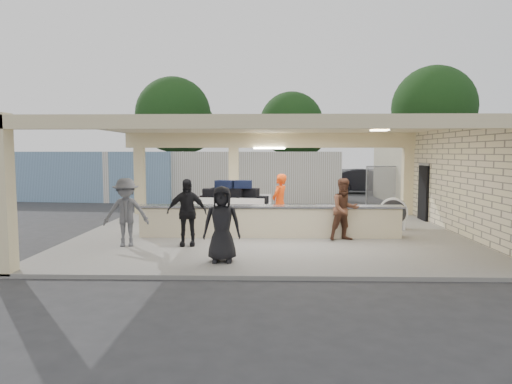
{
  "coord_description": "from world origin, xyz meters",
  "views": [
    {
      "loc": [
        -0.05,
        -14.46,
        2.71
      ],
      "look_at": [
        -0.46,
        1.0,
        1.36
      ],
      "focal_mm": 32.0,
      "sensor_mm": 36.0,
      "label": 1
    }
  ],
  "objects_px": {
    "car_white_a": "(426,185)",
    "passenger_c": "(126,212)",
    "baggage_handler": "(280,203)",
    "passenger_a": "(345,209)",
    "luggage_cart": "(230,201)",
    "passenger_b": "(187,212)",
    "drum_fan": "(393,212)",
    "car_dark": "(366,181)",
    "container_blue": "(86,176)",
    "passenger_d": "(222,224)",
    "car_white_b": "(458,185)",
    "baggage_counter": "(270,221)",
    "container_white": "(224,176)"
  },
  "relations": [
    {
      "from": "drum_fan",
      "to": "car_white_b",
      "type": "distance_m",
      "value": 14.66
    },
    {
      "from": "passenger_a",
      "to": "container_white",
      "type": "height_order",
      "value": "container_white"
    },
    {
      "from": "container_blue",
      "to": "baggage_counter",
      "type": "bearing_deg",
      "value": -42.57
    },
    {
      "from": "baggage_counter",
      "to": "baggage_handler",
      "type": "relative_size",
      "value": 4.29
    },
    {
      "from": "drum_fan",
      "to": "car_dark",
      "type": "height_order",
      "value": "car_dark"
    },
    {
      "from": "container_blue",
      "to": "passenger_d",
      "type": "bearing_deg",
      "value": -52.61
    },
    {
      "from": "passenger_d",
      "to": "car_dark",
      "type": "height_order",
      "value": "passenger_d"
    },
    {
      "from": "baggage_handler",
      "to": "car_white_b",
      "type": "height_order",
      "value": "baggage_handler"
    },
    {
      "from": "car_white_a",
      "to": "luggage_cart",
      "type": "bearing_deg",
      "value": 113.42
    },
    {
      "from": "drum_fan",
      "to": "passenger_d",
      "type": "relative_size",
      "value": 0.58
    },
    {
      "from": "container_blue",
      "to": "car_white_a",
      "type": "bearing_deg",
      "value": 10.65
    },
    {
      "from": "car_white_a",
      "to": "container_blue",
      "type": "distance_m",
      "value": 19.81
    },
    {
      "from": "car_white_b",
      "to": "baggage_counter",
      "type": "bearing_deg",
      "value": 135.04
    },
    {
      "from": "luggage_cart",
      "to": "baggage_handler",
      "type": "height_order",
      "value": "baggage_handler"
    },
    {
      "from": "car_white_a",
      "to": "passenger_c",
      "type": "bearing_deg",
      "value": 116.38
    },
    {
      "from": "car_white_b",
      "to": "container_blue",
      "type": "relative_size",
      "value": 0.42
    },
    {
      "from": "baggage_counter",
      "to": "car_white_a",
      "type": "relative_size",
      "value": 1.54
    },
    {
      "from": "passenger_a",
      "to": "passenger_d",
      "type": "bearing_deg",
      "value": -157.26
    },
    {
      "from": "luggage_cart",
      "to": "passenger_b",
      "type": "relative_size",
      "value": 1.57
    },
    {
      "from": "luggage_cart",
      "to": "car_white_b",
      "type": "height_order",
      "value": "luggage_cart"
    },
    {
      "from": "baggage_handler",
      "to": "car_white_b",
      "type": "distance_m",
      "value": 17.48
    },
    {
      "from": "car_dark",
      "to": "passenger_c",
      "type": "bearing_deg",
      "value": 153.27
    },
    {
      "from": "baggage_handler",
      "to": "passenger_d",
      "type": "distance_m",
      "value": 4.39
    },
    {
      "from": "baggage_handler",
      "to": "passenger_c",
      "type": "xyz_separation_m",
      "value": [
        -4.33,
        -2.4,
        -0.01
      ]
    },
    {
      "from": "passenger_c",
      "to": "passenger_a",
      "type": "bearing_deg",
      "value": -3.55
    },
    {
      "from": "baggage_handler",
      "to": "car_white_a",
      "type": "height_order",
      "value": "baggage_handler"
    },
    {
      "from": "passenger_a",
      "to": "car_white_a",
      "type": "bearing_deg",
      "value": 46.17
    },
    {
      "from": "baggage_counter",
      "to": "baggage_handler",
      "type": "bearing_deg",
      "value": 69.51
    },
    {
      "from": "luggage_cart",
      "to": "baggage_handler",
      "type": "bearing_deg",
      "value": -33.88
    },
    {
      "from": "baggage_counter",
      "to": "car_white_a",
      "type": "bearing_deg",
      "value": 54.83
    },
    {
      "from": "drum_fan",
      "to": "passenger_a",
      "type": "xyz_separation_m",
      "value": [
        -2.0,
        -2.08,
        0.36
      ]
    },
    {
      "from": "baggage_handler",
      "to": "passenger_a",
      "type": "xyz_separation_m",
      "value": [
        1.89,
        -1.39,
        -0.03
      ]
    },
    {
      "from": "passenger_c",
      "to": "container_blue",
      "type": "bearing_deg",
      "value": 103.33
    },
    {
      "from": "baggage_counter",
      "to": "container_white",
      "type": "xyz_separation_m",
      "value": [
        -2.51,
        11.26,
        0.78
      ]
    },
    {
      "from": "passenger_c",
      "to": "passenger_d",
      "type": "xyz_separation_m",
      "value": [
        2.84,
        -1.74,
        -0.04
      ]
    },
    {
      "from": "drum_fan",
      "to": "car_white_b",
      "type": "bearing_deg",
      "value": 75.46
    },
    {
      "from": "passenger_b",
      "to": "car_white_b",
      "type": "distance_m",
      "value": 20.94
    },
    {
      "from": "car_dark",
      "to": "car_white_a",
      "type": "bearing_deg",
      "value": -132.15
    },
    {
      "from": "passenger_c",
      "to": "car_dark",
      "type": "relative_size",
      "value": 0.39
    },
    {
      "from": "baggage_counter",
      "to": "passenger_d",
      "type": "bearing_deg",
      "value": -109.49
    },
    {
      "from": "container_white",
      "to": "container_blue",
      "type": "bearing_deg",
      "value": 178.76
    },
    {
      "from": "baggage_handler",
      "to": "passenger_a",
      "type": "bearing_deg",
      "value": 83.72
    },
    {
      "from": "container_white",
      "to": "passenger_a",
      "type": "bearing_deg",
      "value": -67.82
    },
    {
      "from": "passenger_b",
      "to": "car_white_a",
      "type": "height_order",
      "value": "passenger_b"
    },
    {
      "from": "baggage_handler",
      "to": "car_white_a",
      "type": "bearing_deg",
      "value": 174.06
    },
    {
      "from": "passenger_d",
      "to": "car_white_b",
      "type": "relative_size",
      "value": 0.41
    },
    {
      "from": "passenger_d",
      "to": "car_white_b",
      "type": "xyz_separation_m",
      "value": [
        12.77,
        17.47,
        -0.31
      ]
    },
    {
      "from": "passenger_d",
      "to": "car_white_a",
      "type": "bearing_deg",
      "value": 54.45
    },
    {
      "from": "luggage_cart",
      "to": "car_white_a",
      "type": "height_order",
      "value": "luggage_cart"
    },
    {
      "from": "passenger_c",
      "to": "car_white_a",
      "type": "relative_size",
      "value": 0.36
    }
  ]
}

